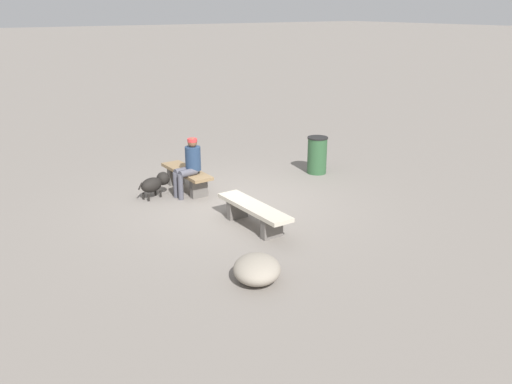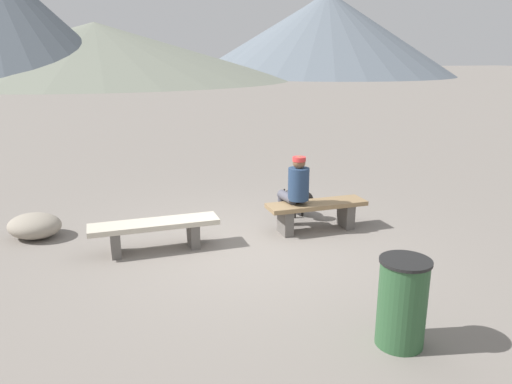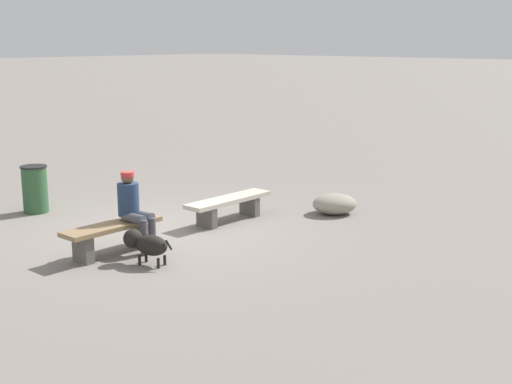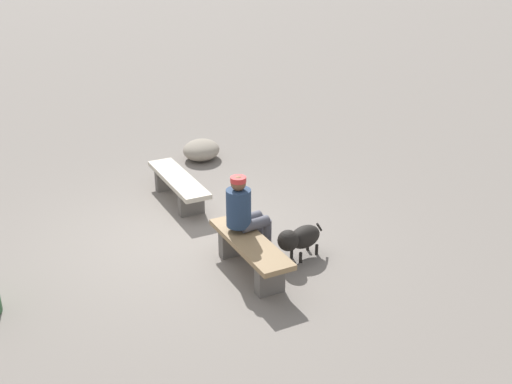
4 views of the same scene
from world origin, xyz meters
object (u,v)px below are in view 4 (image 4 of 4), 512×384
dog (299,238)px  boulder (201,150)px  bench_right (250,250)px  seated_person (245,212)px  bench_left (178,184)px

dog → boulder: size_ratio=0.96×
bench_right → seated_person: 0.52m
bench_left → dog: 2.66m
bench_left → boulder: bench_left is taller
bench_right → boulder: 4.41m
boulder → bench_right: bearing=-14.2°
bench_left → boulder: (-1.71, 1.11, -0.12)m
bench_right → dog: 0.75m
bench_right → boulder: bench_right is taller
bench_right → seated_person: (-0.34, 0.09, 0.39)m
bench_left → bench_right: bench_right is taller
boulder → seated_person: bearing=-14.1°
bench_right → boulder: bearing=165.6°
dog → bench_right: bearing=-14.2°
seated_person → dog: bearing=58.0°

